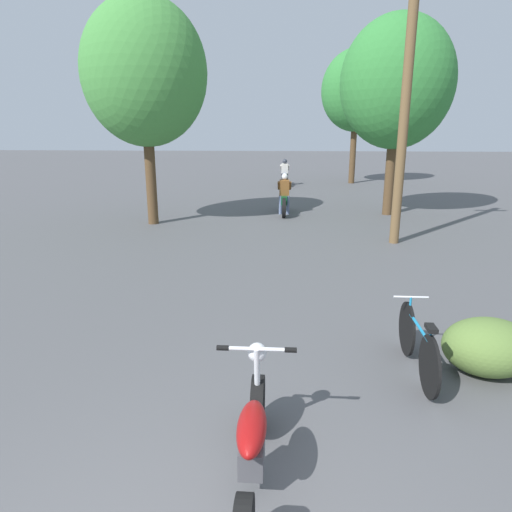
{
  "coord_description": "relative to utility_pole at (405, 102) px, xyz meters",
  "views": [
    {
      "loc": [
        0.58,
        -1.96,
        2.91
      ],
      "look_at": [
        0.1,
        5.18,
        0.9
      ],
      "focal_mm": 32.0,
      "sensor_mm": 36.0,
      "label": 1
    }
  ],
  "objects": [
    {
      "name": "roadside_tree_right_far",
      "position": [
        0.7,
        13.64,
        1.27
      ],
      "size": [
        3.64,
        3.28,
        6.91
      ],
      "color": "#513A23",
      "rests_on": "ground"
    },
    {
      "name": "motorcycle_rider_lead",
      "position": [
        -2.92,
        4.01,
        -2.99
      ],
      "size": [
        0.5,
        2.11,
        1.41
      ],
      "color": "black",
      "rests_on": "ground"
    },
    {
      "name": "motorcycle_foreground",
      "position": [
        -3.09,
        -8.7,
        -3.12
      ],
      "size": [
        0.72,
        2.12,
        1.01
      ],
      "color": "black",
      "rests_on": "ground"
    },
    {
      "name": "roadside_tree_left",
      "position": [
        -7.03,
        2.05,
        0.92
      ],
      "size": [
        3.66,
        3.29,
        6.57
      ],
      "color": "#513A23",
      "rests_on": "ground"
    },
    {
      "name": "bicycle_parked",
      "position": [
        -1.23,
        -6.73,
        -3.14
      ],
      "size": [
        0.44,
        1.71,
        0.83
      ],
      "color": "black",
      "rests_on": "ground"
    },
    {
      "name": "roadside_bush",
      "position": [
        -0.36,
        -6.68,
        -3.18
      ],
      "size": [
        1.1,
        0.88,
        0.7
      ],
      "color": "#5B7A38",
      "rests_on": "ground"
    },
    {
      "name": "utility_pole",
      "position": [
        0.0,
        0.0,
        0.0
      ],
      "size": [
        1.1,
        0.24,
        6.87
      ],
      "color": "brown",
      "rests_on": "ground"
    },
    {
      "name": "motorcycle_rider_far",
      "position": [
        -2.96,
        12.3,
        -3.0
      ],
      "size": [
        0.5,
        2.16,
        1.37
      ],
      "color": "black",
      "rests_on": "ground"
    },
    {
      "name": "roadside_tree_right_near",
      "position": [
        0.67,
        4.15,
        0.79
      ],
      "size": [
        3.68,
        3.31,
        6.45
      ],
      "color": "#513A23",
      "rests_on": "ground"
    }
  ]
}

